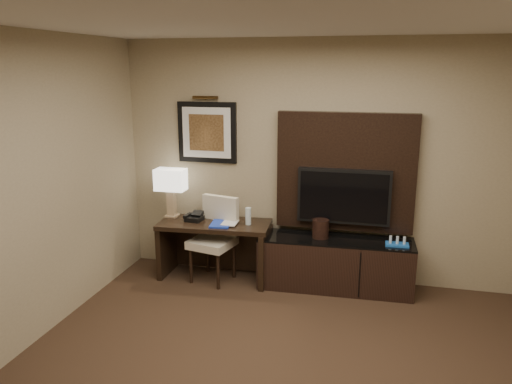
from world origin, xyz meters
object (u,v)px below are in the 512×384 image
(desk_chair, at_px, (212,242))
(minibar_tray, at_px, (397,242))
(table_lamp, at_px, (171,192))
(water_bottle, at_px, (248,216))
(credenza, at_px, (335,264))
(tv, at_px, (344,196))
(desk_phone, at_px, (194,217))
(desk, at_px, (215,250))
(ice_bucket, at_px, (321,229))

(desk_chair, distance_m, minibar_tray, 2.02)
(table_lamp, height_order, water_bottle, table_lamp)
(credenza, bearing_deg, tv, 66.56)
(credenza, height_order, desk_phone, desk_phone)
(water_bottle, relative_size, minibar_tray, 0.82)
(credenza, bearing_deg, minibar_tray, -6.38)
(table_lamp, distance_m, desk_phone, 0.41)
(desk, height_order, ice_bucket, ice_bucket)
(tv, bearing_deg, desk_chair, -169.50)
(desk_chair, bearing_deg, credenza, 18.09)
(ice_bucket, distance_m, minibar_tray, 0.81)
(credenza, bearing_deg, water_bottle, 179.61)
(desk, relative_size, ice_bucket, 6.20)
(desk, xyz_separation_m, minibar_tray, (2.01, 0.00, 0.28))
(desk, distance_m, minibar_tray, 2.03)
(credenza, distance_m, tv, 0.75)
(ice_bucket, relative_size, minibar_tray, 0.86)
(water_bottle, bearing_deg, credenza, 1.64)
(desk, xyz_separation_m, table_lamp, (-0.56, 0.10, 0.63))
(tv, relative_size, table_lamp, 1.69)
(tv, xyz_separation_m, water_bottle, (-1.03, -0.17, -0.25))
(table_lamp, bearing_deg, minibar_tray, -2.31)
(desk, height_order, minibar_tray, desk)
(tv, height_order, water_bottle, tv)
(credenza, bearing_deg, desk_phone, 179.53)
(desk, relative_size, desk_phone, 6.80)
(desk, xyz_separation_m, desk_phone, (-0.25, 0.01, 0.38))
(tv, xyz_separation_m, ice_bucket, (-0.23, -0.13, -0.34))
(desk_phone, distance_m, water_bottle, 0.64)
(desk_phone, bearing_deg, desk_chair, -11.41)
(minibar_tray, bearing_deg, desk, -179.96)
(credenza, relative_size, minibar_tray, 7.06)
(credenza, height_order, desk_chair, desk_chair)
(table_lamp, bearing_deg, desk_phone, -17.33)
(desk_chair, distance_m, table_lamp, 0.77)
(table_lamp, bearing_deg, ice_bucket, -1.54)
(water_bottle, bearing_deg, desk, -176.76)
(ice_bucket, bearing_deg, table_lamp, 178.46)
(credenza, bearing_deg, ice_bucket, 175.51)
(credenza, xyz_separation_m, tv, (0.05, 0.14, 0.73))
(tv, distance_m, desk_chair, 1.55)
(desk_phone, bearing_deg, table_lamp, 170.04)
(water_bottle, distance_m, ice_bucket, 0.81)
(desk_chair, xyz_separation_m, table_lamp, (-0.55, 0.18, 0.50))
(credenza, bearing_deg, desk, -179.93)
(table_lamp, bearing_deg, desk_chair, -17.95)
(water_bottle, bearing_deg, desk_chair, -166.29)
(tv, xyz_separation_m, desk_chair, (-1.43, -0.26, -0.55))
(desk_chair, bearing_deg, desk, 97.59)
(table_lamp, bearing_deg, desk, -10.57)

